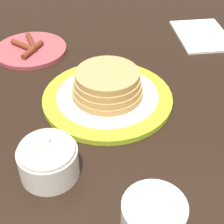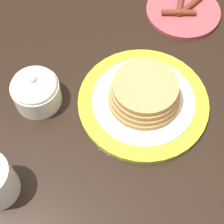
% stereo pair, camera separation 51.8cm
% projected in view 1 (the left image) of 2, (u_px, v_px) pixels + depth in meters
% --- Properties ---
extents(dining_table, '(1.58, 1.09, 0.72)m').
position_uv_depth(dining_table, '(99.00, 124.00, 0.81)').
color(dining_table, black).
rests_on(dining_table, ground_plane).
extents(pancake_plate, '(0.28, 0.28, 0.07)m').
position_uv_depth(pancake_plate, '(107.00, 91.00, 0.72)').
color(pancake_plate, '#AAC628').
rests_on(pancake_plate, dining_table).
extents(side_plate_bacon, '(0.19, 0.19, 0.02)m').
position_uv_depth(side_plate_bacon, '(31.00, 49.00, 0.89)').
color(side_plate_bacon, '#B2474C').
rests_on(side_plate_bacon, dining_table).
extents(sugar_bowl, '(0.10, 0.10, 0.09)m').
position_uv_depth(sugar_bowl, '(48.00, 157.00, 0.56)').
color(sugar_bowl, silver).
rests_on(sugar_bowl, dining_table).
extents(napkin, '(0.20, 0.15, 0.01)m').
position_uv_depth(napkin, '(202.00, 35.00, 0.96)').
color(napkin, silver).
rests_on(napkin, dining_table).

